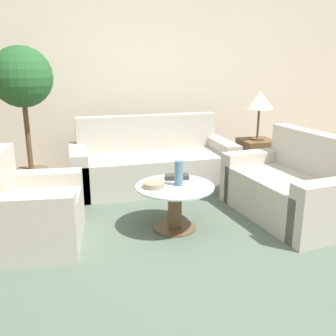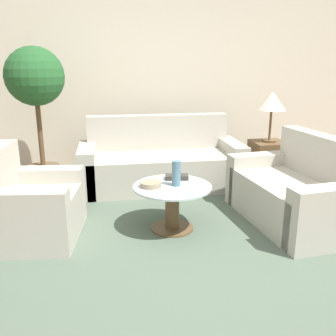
{
  "view_description": "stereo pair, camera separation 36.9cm",
  "coord_description": "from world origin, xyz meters",
  "px_view_note": "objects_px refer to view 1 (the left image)",
  "views": [
    {
      "loc": [
        -1.05,
        -2.52,
        1.58
      ],
      "look_at": [
        -0.1,
        0.96,
        0.55
      ],
      "focal_mm": 40.0,
      "sensor_mm": 36.0,
      "label": 1
    },
    {
      "loc": [
        -0.69,
        -2.6,
        1.58
      ],
      "look_at": [
        -0.1,
        0.96,
        0.55
      ],
      "focal_mm": 40.0,
      "sensor_mm": 36.0,
      "label": 2
    }
  ],
  "objects_px": {
    "loveseat": "(293,190)",
    "book_stack": "(177,177)",
    "potted_plant": "(23,91)",
    "vase": "(179,173)",
    "table_lamp": "(260,101)",
    "bowl": "(154,185)",
    "sofa_main": "(152,164)",
    "coffee_table": "(175,201)",
    "armchair": "(29,214)"
  },
  "relations": [
    {
      "from": "potted_plant",
      "to": "coffee_table",
      "type": "bearing_deg",
      "value": -46.29
    },
    {
      "from": "sofa_main",
      "to": "table_lamp",
      "type": "height_order",
      "value": "table_lamp"
    },
    {
      "from": "armchair",
      "to": "potted_plant",
      "type": "relative_size",
      "value": 0.54
    },
    {
      "from": "loveseat",
      "to": "bowl",
      "type": "relative_size",
      "value": 7.41
    },
    {
      "from": "sofa_main",
      "to": "loveseat",
      "type": "relative_size",
      "value": 1.4
    },
    {
      "from": "sofa_main",
      "to": "bowl",
      "type": "height_order",
      "value": "sofa_main"
    },
    {
      "from": "vase",
      "to": "sofa_main",
      "type": "bearing_deg",
      "value": 88.14
    },
    {
      "from": "sofa_main",
      "to": "potted_plant",
      "type": "relative_size",
      "value": 1.17
    },
    {
      "from": "armchair",
      "to": "book_stack",
      "type": "height_order",
      "value": "armchair"
    },
    {
      "from": "book_stack",
      "to": "armchair",
      "type": "bearing_deg",
      "value": -167.14
    },
    {
      "from": "sofa_main",
      "to": "table_lamp",
      "type": "relative_size",
      "value": 3.22
    },
    {
      "from": "armchair",
      "to": "vase",
      "type": "height_order",
      "value": "armchair"
    },
    {
      "from": "table_lamp",
      "to": "vase",
      "type": "bearing_deg",
      "value": -140.68
    },
    {
      "from": "table_lamp",
      "to": "armchair",
      "type": "bearing_deg",
      "value": -157.82
    },
    {
      "from": "table_lamp",
      "to": "book_stack",
      "type": "distance_m",
      "value": 1.83
    },
    {
      "from": "vase",
      "to": "table_lamp",
      "type": "bearing_deg",
      "value": 39.32
    },
    {
      "from": "sofa_main",
      "to": "bowl",
      "type": "bearing_deg",
      "value": -102.03
    },
    {
      "from": "armchair",
      "to": "loveseat",
      "type": "height_order",
      "value": "loveseat"
    },
    {
      "from": "coffee_table",
      "to": "potted_plant",
      "type": "height_order",
      "value": "potted_plant"
    },
    {
      "from": "loveseat",
      "to": "table_lamp",
      "type": "height_order",
      "value": "table_lamp"
    },
    {
      "from": "table_lamp",
      "to": "potted_plant",
      "type": "distance_m",
      "value": 2.91
    },
    {
      "from": "coffee_table",
      "to": "bowl",
      "type": "xyz_separation_m",
      "value": [
        -0.21,
        0.0,
        0.18
      ]
    },
    {
      "from": "book_stack",
      "to": "vase",
      "type": "bearing_deg",
      "value": -95.48
    },
    {
      "from": "vase",
      "to": "loveseat",
      "type": "bearing_deg",
      "value": -0.38
    },
    {
      "from": "loveseat",
      "to": "coffee_table",
      "type": "height_order",
      "value": "loveseat"
    },
    {
      "from": "potted_plant",
      "to": "book_stack",
      "type": "xyz_separation_m",
      "value": [
        1.49,
        -1.28,
        -0.78
      ]
    },
    {
      "from": "armchair",
      "to": "potted_plant",
      "type": "distance_m",
      "value": 1.73
    },
    {
      "from": "vase",
      "to": "book_stack",
      "type": "bearing_deg",
      "value": 77.99
    },
    {
      "from": "book_stack",
      "to": "coffee_table",
      "type": "bearing_deg",
      "value": -105.54
    },
    {
      "from": "potted_plant",
      "to": "bowl",
      "type": "xyz_separation_m",
      "value": [
        1.2,
        -1.47,
        -0.77
      ]
    },
    {
      "from": "bowl",
      "to": "book_stack",
      "type": "height_order",
      "value": "bowl"
    },
    {
      "from": "loveseat",
      "to": "coffee_table",
      "type": "distance_m",
      "value": 1.28
    },
    {
      "from": "sofa_main",
      "to": "book_stack",
      "type": "xyz_separation_m",
      "value": [
        -0.0,
        -1.15,
        0.18
      ]
    },
    {
      "from": "coffee_table",
      "to": "book_stack",
      "type": "distance_m",
      "value": 0.28
    },
    {
      "from": "armchair",
      "to": "table_lamp",
      "type": "xyz_separation_m",
      "value": [
        2.81,
        1.15,
        0.79
      ]
    },
    {
      "from": "bowl",
      "to": "book_stack",
      "type": "distance_m",
      "value": 0.34
    },
    {
      "from": "table_lamp",
      "to": "bowl",
      "type": "height_order",
      "value": "table_lamp"
    },
    {
      "from": "table_lamp",
      "to": "book_stack",
      "type": "xyz_separation_m",
      "value": [
        -1.41,
        -0.99,
        -0.61
      ]
    },
    {
      "from": "coffee_table",
      "to": "armchair",
      "type": "bearing_deg",
      "value": 178.32
    },
    {
      "from": "loveseat",
      "to": "table_lamp",
      "type": "bearing_deg",
      "value": 163.9
    },
    {
      "from": "sofa_main",
      "to": "table_lamp",
      "type": "bearing_deg",
      "value": -6.56
    },
    {
      "from": "bowl",
      "to": "coffee_table",
      "type": "bearing_deg",
      "value": -0.43
    },
    {
      "from": "sofa_main",
      "to": "loveseat",
      "type": "xyz_separation_m",
      "value": [
        1.2,
        -1.36,
        -0.0
      ]
    },
    {
      "from": "armchair",
      "to": "coffee_table",
      "type": "xyz_separation_m",
      "value": [
        1.33,
        -0.04,
        0.0
      ]
    },
    {
      "from": "sofa_main",
      "to": "loveseat",
      "type": "bearing_deg",
      "value": -48.48
    },
    {
      "from": "loveseat",
      "to": "book_stack",
      "type": "relative_size",
      "value": 6.19
    },
    {
      "from": "table_lamp",
      "to": "bowl",
      "type": "relative_size",
      "value": 3.22
    },
    {
      "from": "coffee_table",
      "to": "book_stack",
      "type": "bearing_deg",
      "value": 67.92
    },
    {
      "from": "loveseat",
      "to": "book_stack",
      "type": "distance_m",
      "value": 1.23
    },
    {
      "from": "bowl",
      "to": "armchair",
      "type": "bearing_deg",
      "value": 178.09
    }
  ]
}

